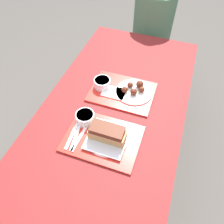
{
  "coord_description": "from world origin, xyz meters",
  "views": [
    {
      "loc": [
        0.26,
        -0.74,
        1.68
      ],
      "look_at": [
        0.01,
        -0.03,
        0.76
      ],
      "focal_mm": 35.0,
      "sensor_mm": 36.0,
      "label": 1
    }
  ],
  "objects_px": {
    "bowl_coleslaw_near": "(85,117)",
    "tray_far": "(122,92)",
    "person_seated_across": "(154,18)",
    "wings_plate_far": "(134,90)",
    "brisket_sandwich_plate": "(107,135)",
    "tray_near": "(103,139)",
    "bowl_coleslaw_far": "(102,83)"
  },
  "relations": [
    {
      "from": "bowl_coleslaw_near",
      "to": "person_seated_across",
      "type": "height_order",
      "value": "person_seated_across"
    },
    {
      "from": "brisket_sandwich_plate",
      "to": "bowl_coleslaw_far",
      "type": "xyz_separation_m",
      "value": [
        -0.16,
        0.35,
        -0.01
      ]
    },
    {
      "from": "tray_near",
      "to": "wings_plate_far",
      "type": "bearing_deg",
      "value": 80.31
    },
    {
      "from": "wings_plate_far",
      "to": "person_seated_across",
      "type": "bearing_deg",
      "value": 94.89
    },
    {
      "from": "tray_far",
      "to": "brisket_sandwich_plate",
      "type": "relative_size",
      "value": 1.81
    },
    {
      "from": "bowl_coleslaw_near",
      "to": "wings_plate_far",
      "type": "xyz_separation_m",
      "value": [
        0.19,
        0.3,
        -0.02
      ]
    },
    {
      "from": "tray_far",
      "to": "bowl_coleslaw_near",
      "type": "xyz_separation_m",
      "value": [
        -0.12,
        -0.28,
        0.04
      ]
    },
    {
      "from": "tray_near",
      "to": "brisket_sandwich_plate",
      "type": "xyz_separation_m",
      "value": [
        0.03,
        0.0,
        0.04
      ]
    },
    {
      "from": "bowl_coleslaw_far",
      "to": "person_seated_across",
      "type": "height_order",
      "value": "person_seated_across"
    },
    {
      "from": "person_seated_across",
      "to": "tray_near",
      "type": "bearing_deg",
      "value": -89.49
    },
    {
      "from": "brisket_sandwich_plate",
      "to": "person_seated_across",
      "type": "xyz_separation_m",
      "value": [
        -0.04,
        1.25,
        -0.01
      ]
    },
    {
      "from": "brisket_sandwich_plate",
      "to": "person_seated_across",
      "type": "relative_size",
      "value": 0.31
    },
    {
      "from": "bowl_coleslaw_near",
      "to": "person_seated_across",
      "type": "relative_size",
      "value": 0.15
    },
    {
      "from": "bowl_coleslaw_far",
      "to": "wings_plate_far",
      "type": "bearing_deg",
      "value": 5.95
    },
    {
      "from": "bowl_coleslaw_far",
      "to": "wings_plate_far",
      "type": "distance_m",
      "value": 0.2
    },
    {
      "from": "wings_plate_far",
      "to": "brisket_sandwich_plate",
      "type": "bearing_deg",
      "value": -95.79
    },
    {
      "from": "tray_far",
      "to": "bowl_coleslaw_far",
      "type": "bearing_deg",
      "value": 179.83
    },
    {
      "from": "bowl_coleslaw_near",
      "to": "tray_far",
      "type": "bearing_deg",
      "value": 66.83
    },
    {
      "from": "wings_plate_far",
      "to": "person_seated_across",
      "type": "height_order",
      "value": "person_seated_across"
    },
    {
      "from": "tray_far",
      "to": "person_seated_across",
      "type": "distance_m",
      "value": 0.9
    },
    {
      "from": "person_seated_across",
      "to": "tray_far",
      "type": "bearing_deg",
      "value": -89.7
    },
    {
      "from": "brisket_sandwich_plate",
      "to": "bowl_coleslaw_far",
      "type": "bearing_deg",
      "value": 114.61
    },
    {
      "from": "brisket_sandwich_plate",
      "to": "wings_plate_far",
      "type": "relative_size",
      "value": 0.96
    },
    {
      "from": "bowl_coleslaw_near",
      "to": "bowl_coleslaw_far",
      "type": "xyz_separation_m",
      "value": [
        -0.01,
        0.28,
        0.0
      ]
    },
    {
      "from": "brisket_sandwich_plate",
      "to": "person_seated_across",
      "type": "height_order",
      "value": "person_seated_across"
    },
    {
      "from": "bowl_coleslaw_far",
      "to": "person_seated_across",
      "type": "distance_m",
      "value": 0.91
    },
    {
      "from": "tray_far",
      "to": "brisket_sandwich_plate",
      "type": "height_order",
      "value": "brisket_sandwich_plate"
    },
    {
      "from": "tray_near",
      "to": "person_seated_across",
      "type": "relative_size",
      "value": 0.56
    },
    {
      "from": "brisket_sandwich_plate",
      "to": "wings_plate_far",
      "type": "height_order",
      "value": "brisket_sandwich_plate"
    },
    {
      "from": "bowl_coleslaw_far",
      "to": "tray_far",
      "type": "bearing_deg",
      "value": -0.17
    },
    {
      "from": "tray_near",
      "to": "bowl_coleslaw_near",
      "type": "bearing_deg",
      "value": 149.76
    },
    {
      "from": "wings_plate_far",
      "to": "tray_near",
      "type": "bearing_deg",
      "value": -99.69
    }
  ]
}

